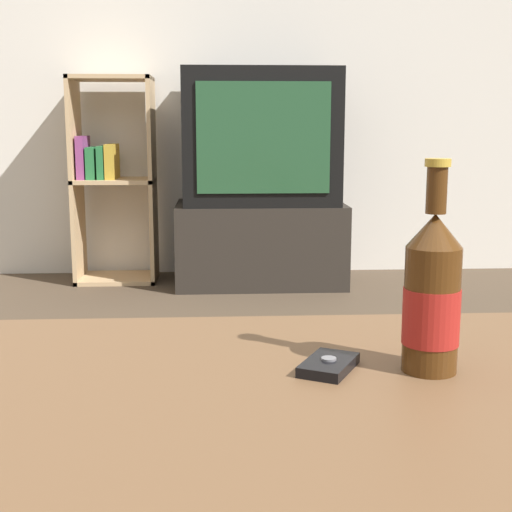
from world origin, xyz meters
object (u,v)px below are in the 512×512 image
object	(u,v)px
television	(260,137)
bookshelf	(111,176)
tv_stand	(260,243)
beer_bottle	(432,296)
cell_phone	(329,365)

from	to	relation	value
television	bookshelf	distance (m)	0.78
tv_stand	beer_bottle	bearing A→B (deg)	-88.68
bookshelf	beer_bottle	size ratio (longest dim) A/B	3.71
television	tv_stand	bearing A→B (deg)	90.00
television	cell_phone	world-z (taller)	television
bookshelf	beer_bottle	bearing A→B (deg)	-73.61
bookshelf	beer_bottle	world-z (taller)	bookshelf
cell_phone	television	bearing A→B (deg)	116.30
television	beer_bottle	distance (m)	2.64
cell_phone	tv_stand	bearing A→B (deg)	116.30
tv_stand	bookshelf	bearing A→B (deg)	172.05
television	cell_phone	xyz separation A→B (m)	(-0.07, -2.63, -0.25)
television	cell_phone	distance (m)	2.64
television	bookshelf	world-z (taller)	television
tv_stand	television	bearing A→B (deg)	-90.00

